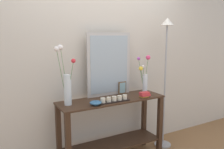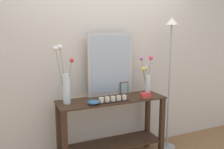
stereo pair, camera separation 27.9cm
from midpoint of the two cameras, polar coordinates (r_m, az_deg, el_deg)
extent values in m
cube|color=beige|center=(3.06, 0.11, 4.79)|extent=(6.40, 0.08, 2.70)
cube|color=#382316|center=(2.86, 2.81, -6.24)|extent=(1.35, 0.42, 0.02)
cube|color=#382316|center=(3.08, 2.72, -16.83)|extent=(1.29, 0.38, 0.02)
cube|color=#382316|center=(2.65, -8.47, -17.38)|extent=(0.06, 0.06, 0.82)
cube|color=#382316|center=(3.19, 14.72, -12.79)|extent=(0.06, 0.06, 0.82)
cube|color=#382316|center=(2.96, -10.31, -14.50)|extent=(0.06, 0.06, 0.82)
cube|color=#382316|center=(3.45, 11.10, -10.94)|extent=(0.06, 0.06, 0.82)
cube|color=#B7B2AD|center=(2.97, 2.35, 2.52)|extent=(0.62, 0.03, 0.81)
cube|color=#9EADB7|center=(2.95, 2.47, 2.48)|extent=(0.54, 0.00, 0.73)
cylinder|color=silver|center=(2.65, -8.23, -3.55)|extent=(0.08, 0.08, 0.35)
cylinder|color=#4C753D|center=(2.64, -8.88, -0.10)|extent=(0.06, 0.07, 0.62)
sphere|color=silver|center=(2.63, -9.84, 6.67)|extent=(0.06, 0.06, 0.06)
cylinder|color=#4C753D|center=(2.62, -9.61, -0.35)|extent=(0.10, 0.01, 0.61)
sphere|color=silver|center=(2.57, -10.80, 6.30)|extent=(0.06, 0.06, 0.06)
cylinder|color=#4C753D|center=(2.61, -7.71, -1.75)|extent=(0.08, 0.07, 0.48)
sphere|color=red|center=(2.56, -6.86, 3.48)|extent=(0.05, 0.05, 0.05)
cylinder|color=silver|center=(3.15, 11.35, -2.40)|extent=(0.07, 0.07, 0.25)
cylinder|color=#4C753D|center=(3.14, 10.77, -1.50)|extent=(0.05, 0.04, 0.31)
sphere|color=yellow|center=(3.11, 10.35, 1.36)|extent=(0.06, 0.06, 0.06)
cylinder|color=#4C753D|center=(3.15, 10.45, -0.24)|extent=(0.04, 0.10, 0.44)
sphere|color=#B24CB7|center=(3.15, 9.87, 3.81)|extent=(0.04, 0.04, 0.04)
cylinder|color=#4C753D|center=(3.12, 11.63, -0.18)|extent=(0.05, 0.02, 0.46)
sphere|color=#EA4275|center=(3.10, 12.17, 4.04)|extent=(0.06, 0.06, 0.06)
cylinder|color=#4C753D|center=(3.16, 11.09, -1.28)|extent=(0.01, 0.05, 0.33)
sphere|color=silver|center=(3.15, 10.94, 1.73)|extent=(0.04, 0.04, 0.04)
cube|color=black|center=(2.73, 3.20, -6.68)|extent=(0.39, 0.09, 0.01)
cylinder|color=beige|center=(2.66, 0.35, -6.36)|extent=(0.06, 0.06, 0.05)
cylinder|color=beige|center=(2.69, 1.80, -6.18)|extent=(0.06, 0.06, 0.05)
cylinder|color=beige|center=(2.72, 3.21, -6.01)|extent=(0.06, 0.06, 0.05)
cylinder|color=beige|center=(2.76, 4.59, -5.83)|extent=(0.06, 0.06, 0.05)
cylinder|color=beige|center=(2.79, 5.93, -5.65)|extent=(0.06, 0.06, 0.05)
cube|color=brown|center=(3.08, 5.64, -3.37)|extent=(0.12, 0.01, 0.16)
cube|color=#80A7AE|center=(3.07, 5.71, -3.40)|extent=(0.09, 0.00, 0.14)
cylinder|color=#2D5B84|center=(2.62, -1.54, -7.41)|extent=(0.05, 0.05, 0.01)
ellipsoid|color=#2D5B84|center=(2.62, -1.55, -6.88)|extent=(0.14, 0.14, 0.04)
cube|color=gold|center=(2.95, 10.91, -5.58)|extent=(0.10, 0.08, 0.01)
cube|color=#C63338|center=(2.94, 11.11, -5.26)|extent=(0.13, 0.08, 0.03)
cube|color=#C63338|center=(2.93, 10.97, -4.76)|extent=(0.13, 0.07, 0.03)
cylinder|color=#9E9EA3|center=(3.63, 15.60, -16.87)|extent=(0.24, 0.24, 0.02)
cylinder|color=#9E9EA3|center=(3.34, 16.27, -3.32)|extent=(0.02, 0.02, 1.72)
cone|color=beige|center=(3.27, 17.04, 12.48)|extent=(0.18, 0.18, 0.10)
camera|label=1|loc=(0.14, -87.14, 0.49)|focal=36.99mm
camera|label=2|loc=(0.14, 92.86, -0.49)|focal=36.99mm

